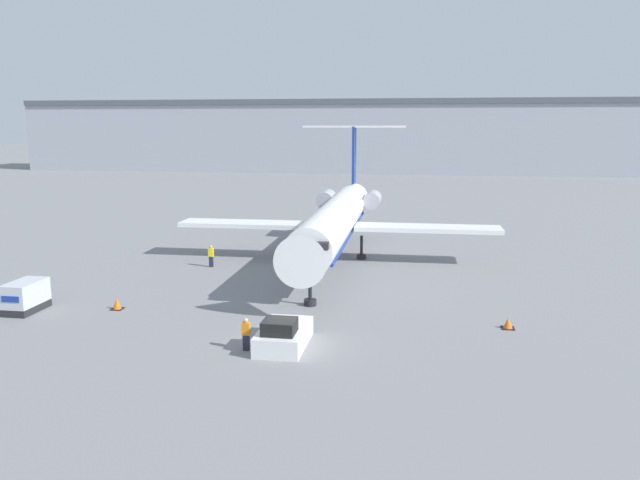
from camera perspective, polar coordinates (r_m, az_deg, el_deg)
ground_plane at (r=32.76m, az=-3.19°, el=-9.70°), size 600.00×600.00×0.00m
terminal_building at (r=150.16m, az=6.90°, el=9.41°), size 180.00×16.80×16.90m
airplane_main at (r=51.95m, az=1.52°, el=2.03°), size 27.03×32.85×11.16m
pushback_tug at (r=32.61m, az=-3.36°, el=-8.64°), size 2.34×4.37×1.70m
luggage_cart at (r=42.36m, az=-25.32°, el=-4.68°), size 1.61×2.87×1.87m
worker_near_tug at (r=32.13m, az=-6.78°, el=-8.49°), size 0.40×0.24×1.70m
worker_by_wing at (r=50.80m, az=-9.93°, el=-1.41°), size 0.40×0.25×1.78m
traffic_cone_left at (r=40.87m, az=-18.06°, el=-5.56°), size 0.72×0.72×0.74m
traffic_cone_right at (r=36.91m, az=16.81°, el=-7.32°), size 0.72×0.72×0.61m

